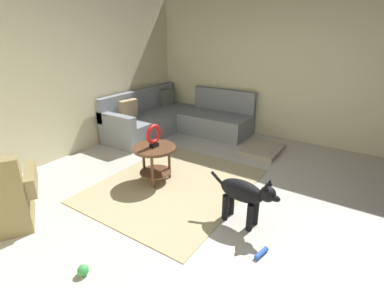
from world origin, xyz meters
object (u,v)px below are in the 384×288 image
Objects in this scene: dog at (245,194)px; torus_sculpture at (154,135)px; sectional_couch at (175,119)px; dog_toy_ball at (83,270)px; side_table at (155,155)px; dog_toy_rope at (261,253)px; dog_bed_mat at (263,150)px.

torus_sculpture is at bearing -93.03° from dog.
sectional_couch is 22.03× the size of dog_toy_ball.
torus_sculpture is (-0.00, 0.00, 0.29)m from side_table.
torus_sculpture is 0.38× the size of dog.
dog_bed_mat is at bearing 19.96° from dog_toy_rope.
dog_bed_mat is at bearing -25.90° from torus_sculpture.
sectional_couch reaches higher than dog.
side_table is 2.13m from dog_bed_mat.
sectional_couch is 2.81× the size of dog_bed_mat.
sectional_couch is at bearing 89.84° from dog_bed_mat.
dog_bed_mat is (-0.01, -1.94, -0.24)m from sectional_couch.
torus_sculpture reaches higher than dog.
dog reaches higher than dog_bed_mat.
dog_toy_ball is at bearing -156.02° from sectional_couch.
dog_toy_ball is 0.56× the size of dog_toy_rope.
side_table reaches higher than dog_bed_mat.
side_table is at bearing 154.10° from dog_bed_mat.
dog_toy_rope is (1.10, -1.25, -0.03)m from dog_toy_ball.
sectional_couch is 12.35× the size of dog_toy_rope.
side_table is 0.29m from torus_sculpture.
sectional_couch reaches higher than dog_bed_mat.
dog_toy_rope is (-2.47, -2.84, -0.26)m from sectional_couch.
dog_toy_ball is at bearing 174.37° from dog_bed_mat.
side_table reaches higher than dog_toy_rope.
torus_sculpture is 2.02m from dog_toy_rope.
dog_toy_rope is (-0.37, -0.36, -0.35)m from dog.
dog_toy_rope is at bearing -107.88° from torus_sculpture.
torus_sculpture is at bearing 72.12° from dog_toy_rope.
sectional_couch is 2.65× the size of dog.
dog_toy_rope is (-0.58, -1.81, -0.39)m from side_table.
dog_bed_mat is at bearing -90.16° from sectional_couch.
dog_toy_ball reaches higher than dog_toy_rope.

